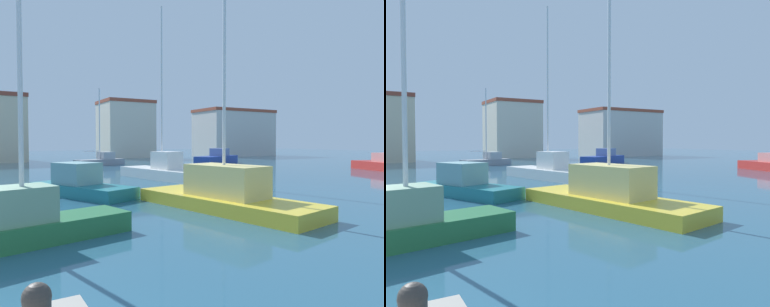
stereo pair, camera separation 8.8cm
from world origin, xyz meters
The scene contains 9 objects.
water centered at (15.00, 20.00, 0.00)m, with size 160.00×160.00×0.00m, color #285670.
sailboat_green_distant_east centered at (2.49, 5.03, 0.58)m, with size 5.72×2.69×7.98m.
motorboat_blue_outer_mooring centered at (25.52, 29.30, 0.60)m, with size 6.78×4.67×1.76m.
sailboat_white_far_left centered at (12.66, 17.46, 0.61)m, with size 3.52×7.70×11.81m.
motorboat_teal_center_channel centered at (5.83, 12.47, 0.55)m, with size 3.97×6.00×1.57m.
sailboat_yellow_distant_north centered at (9.70, 6.20, 0.61)m, with size 3.78×8.16×8.65m.
sailboat_grey_behind_lamppost centered at (13.16, 33.42, 0.53)m, with size 5.62×3.20×8.26m.
waterfront_apartments centered at (22.26, 50.34, 4.52)m, with size 7.61×7.60×9.03m.
harbor_office centered at (41.00, 46.30, 4.06)m, with size 13.12×7.92×8.09m.
Camera 1 is at (1.63, -4.82, 2.60)m, focal length 33.71 mm.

